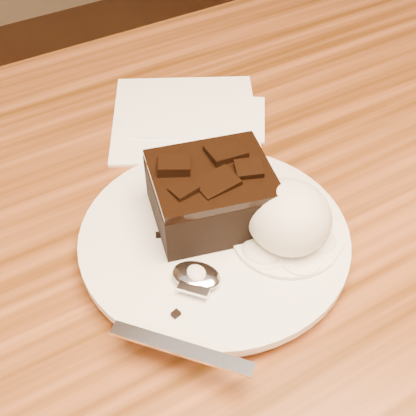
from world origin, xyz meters
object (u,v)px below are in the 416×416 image
brownie (212,197)px  spoon (196,277)px  napkin (185,117)px  plate (214,241)px  ice_cream_scoop (289,217)px

brownie → spoon: size_ratio=0.61×
brownie → spoon: bearing=-130.8°
brownie → napkin: (0.06, 0.15, -0.04)m
brownie → spoon: (-0.05, -0.05, -0.02)m
spoon → brownie: bearing=9.7°
plate → ice_cream_scoop: ice_cream_scoop is taller
plate → brownie: 0.04m
napkin → brownie: bearing=-111.6°
spoon → napkin: 0.23m
plate → brownie: brownie is taller
napkin → spoon: bearing=-117.3°
brownie → plate: bearing=-115.1°
ice_cream_scoop → napkin: ice_cream_scoop is taller
spoon → napkin: (0.11, 0.21, -0.02)m
ice_cream_scoop → spoon: ice_cream_scoop is taller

